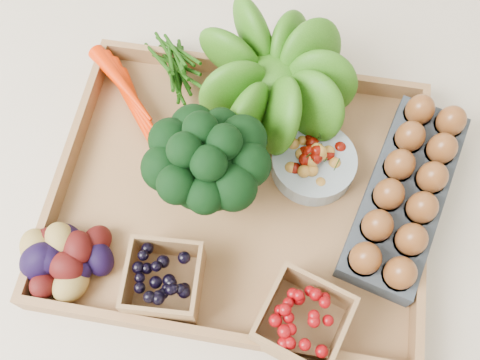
% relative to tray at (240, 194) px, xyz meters
% --- Properties ---
extents(ground, '(4.00, 4.00, 0.00)m').
position_rel_tray_xyz_m(ground, '(0.00, 0.00, -0.01)').
color(ground, beige).
rests_on(ground, ground).
extents(tray, '(0.55, 0.45, 0.01)m').
position_rel_tray_xyz_m(tray, '(0.00, 0.00, 0.00)').
color(tray, '#996C40').
rests_on(tray, ground).
extents(carrots, '(0.19, 0.13, 0.04)m').
position_rel_tray_xyz_m(carrots, '(-0.20, 0.13, 0.03)').
color(carrots, red).
rests_on(carrots, tray).
extents(lettuce, '(0.17, 0.17, 0.17)m').
position_rel_tray_xyz_m(lettuce, '(0.03, 0.17, 0.09)').
color(lettuce, '#1D500C').
rests_on(lettuce, tray).
extents(broccoli, '(0.17, 0.17, 0.13)m').
position_rel_tray_xyz_m(broccoli, '(-0.04, -0.01, 0.07)').
color(broccoli, black).
rests_on(broccoli, tray).
extents(cherry_bowl, '(0.13, 0.13, 0.03)m').
position_rel_tray_xyz_m(cherry_bowl, '(0.10, 0.06, 0.02)').
color(cherry_bowl, '#8C9EA5').
rests_on(cherry_bowl, tray).
extents(egg_carton, '(0.19, 0.33, 0.04)m').
position_rel_tray_xyz_m(egg_carton, '(0.25, 0.03, 0.03)').
color(egg_carton, '#343A42').
rests_on(egg_carton, tray).
extents(potatoes, '(0.14, 0.14, 0.08)m').
position_rel_tray_xyz_m(potatoes, '(-0.22, -0.15, 0.05)').
color(potatoes, '#360908').
rests_on(potatoes, tray).
extents(punnet_blackberry, '(0.11, 0.11, 0.07)m').
position_rel_tray_xyz_m(punnet_blackberry, '(-0.08, -0.16, 0.04)').
color(punnet_blackberry, black).
rests_on(punnet_blackberry, tray).
extents(punnet_raspberry, '(0.13, 0.13, 0.07)m').
position_rel_tray_xyz_m(punnet_raspberry, '(0.11, -0.18, 0.04)').
color(punnet_raspberry, '#700408').
rests_on(punnet_raspberry, tray).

